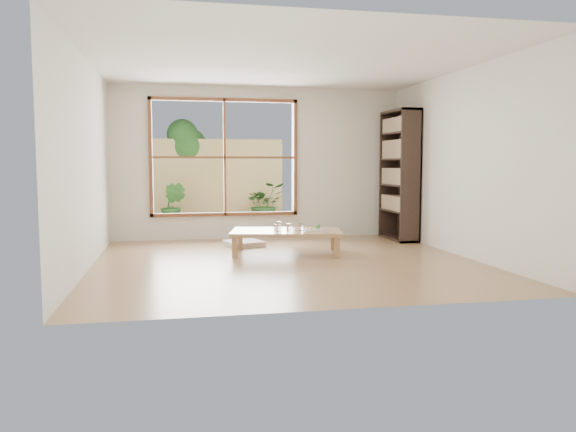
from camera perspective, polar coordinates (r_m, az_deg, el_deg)
The scene contains 15 objects.
ground at distance 7.47m, azimuth -0.12°, elevation -4.66°, with size 5.00×5.00×0.00m, color #9B734D.
low_table at distance 8.07m, azimuth -0.18°, elevation -1.74°, with size 1.71×1.18×0.34m.
floor_cushion at distance 8.91m, azimuth -4.52°, elevation -2.79°, with size 0.53×0.53×0.08m, color white.
bookshelf at distance 9.73m, azimuth 11.25°, elevation 4.06°, with size 0.35×0.99×2.19m, color #30201A.
glass_tall at distance 7.95m, azimuth -0.95°, elevation -1.06°, with size 0.07×0.07×0.14m, color silver.
glass_mid at distance 8.04m, azimuth 1.32°, elevation -1.11°, with size 0.07×0.07×0.10m, color silver.
glass_short at distance 8.16m, azimuth 0.09°, elevation -1.08°, with size 0.07×0.07×0.08m, color silver.
glass_small at distance 8.12m, azimuth -1.21°, elevation -1.13°, with size 0.06×0.06×0.08m, color silver.
food_tray at distance 8.05m, azimuth 2.70°, elevation -1.33°, with size 0.29×0.21×0.09m.
deck at distance 10.88m, azimuth -6.89°, elevation -1.53°, with size 2.80×2.00×0.05m, color #312B24.
garden_bench at distance 10.36m, azimuth -9.00°, elevation -0.22°, with size 1.12×0.60×0.34m.
bamboo_fence at distance 11.81m, azimuth -7.32°, elevation 3.38°, with size 2.80×0.06×1.80m, color tan.
shrub_right at distance 11.62m, azimuth -2.35°, elevation 1.25°, with size 0.79×0.69×0.88m, color #2B5620.
shrub_left at distance 11.26m, azimuth -11.58°, elevation 1.06°, with size 0.50×0.40×0.90m, color #2B5620.
garden_tree at distance 12.08m, azimuth -10.70°, elevation 6.82°, with size 1.04×0.85×2.22m.
Camera 1 is at (-1.44, -7.21, 1.30)m, focal length 35.00 mm.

